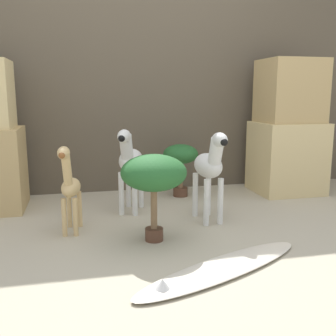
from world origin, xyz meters
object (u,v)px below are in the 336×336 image
at_px(giraffe_figurine, 70,185).
at_px(zebra_left, 130,161).
at_px(potted_palm_back, 181,157).
at_px(potted_palm_front, 154,175).
at_px(surfboard, 222,268).
at_px(zebra_right, 210,166).

bearing_deg(giraffe_figurine, zebra_left, 40.89).
bearing_deg(potted_palm_back, potted_palm_front, -113.29).
bearing_deg(potted_palm_back, giraffe_figurine, -140.83).
distance_m(giraffe_figurine, potted_palm_front, 0.60).
relative_size(zebra_left, giraffe_figurine, 1.10).
bearing_deg(surfboard, zebra_right, 75.88).
bearing_deg(giraffe_figurine, potted_palm_back, 39.17).
bearing_deg(giraffe_figurine, zebra_right, 1.88).
height_order(potted_palm_front, surfboard, potted_palm_front).
bearing_deg(zebra_left, zebra_right, -34.02).
relative_size(zebra_left, potted_palm_front, 1.20).
xyz_separation_m(giraffe_figurine, potted_palm_front, (0.53, -0.26, 0.10)).
bearing_deg(potted_palm_front, potted_palm_back, 66.71).
height_order(zebra_left, potted_palm_back, zebra_left).
bearing_deg(zebra_right, potted_palm_front, -148.42).
height_order(giraffe_figurine, surfboard, giraffe_figurine).
bearing_deg(potted_palm_back, zebra_right, -88.53).
height_order(zebra_right, surfboard, zebra_right).
relative_size(zebra_left, surfboard, 0.58).
xyz_separation_m(zebra_right, potted_palm_back, (-0.02, 0.77, -0.05)).
bearing_deg(zebra_right, zebra_left, 145.98).
relative_size(potted_palm_front, potted_palm_back, 1.17).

